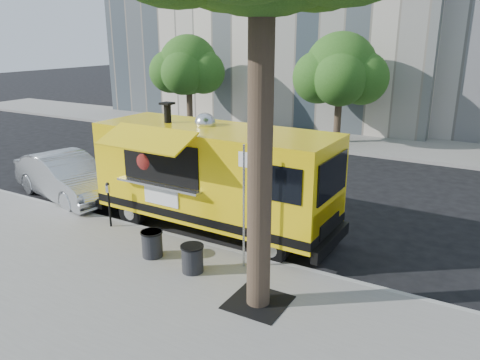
# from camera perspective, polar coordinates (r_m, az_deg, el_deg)

# --- Properties ---
(ground) EXTENTS (120.00, 120.00, 0.00)m
(ground) POSITION_cam_1_polar(r_m,az_deg,el_deg) (13.42, -2.06, -6.78)
(ground) COLOR black
(ground) RESTS_ON ground
(sidewalk) EXTENTS (60.00, 6.00, 0.15)m
(sidewalk) POSITION_cam_1_polar(r_m,az_deg,el_deg) (10.60, -13.93, -13.90)
(sidewalk) COLOR gray
(sidewalk) RESTS_ON ground
(curb) EXTENTS (60.00, 0.14, 0.16)m
(curb) POSITION_cam_1_polar(r_m,az_deg,el_deg) (12.68, -4.31, -7.94)
(curb) COLOR #999993
(curb) RESTS_ON ground
(far_sidewalk) EXTENTS (60.00, 5.00, 0.15)m
(far_sidewalk) POSITION_cam_1_polar(r_m,az_deg,el_deg) (25.33, 14.36, 4.47)
(far_sidewalk) COLOR gray
(far_sidewalk) RESTS_ON ground
(tree_well) EXTENTS (1.20, 1.20, 0.02)m
(tree_well) POSITION_cam_1_polar(r_m,az_deg,el_deg) (10.05, 2.21, -14.67)
(tree_well) COLOR black
(tree_well) RESTS_ON sidewalk
(far_tree_a) EXTENTS (3.42, 3.42, 5.36)m
(far_tree_a) POSITION_cam_1_polar(r_m,az_deg,el_deg) (28.10, -6.32, 13.76)
(far_tree_a) COLOR #33261C
(far_tree_a) RESTS_ON far_sidewalk
(far_tree_b) EXTENTS (3.60, 3.60, 5.50)m
(far_tree_b) POSITION_cam_1_polar(r_m,az_deg,el_deg) (24.32, 12.17, 13.08)
(far_tree_b) COLOR #33261C
(far_tree_b) RESTS_ON far_sidewalk
(sign_post) EXTENTS (0.28, 0.06, 3.00)m
(sign_post) POSITION_cam_1_polar(r_m,az_deg,el_deg) (10.76, 0.48, -2.40)
(sign_post) COLOR silver
(sign_post) RESTS_ON sidewalk
(parking_meter) EXTENTS (0.11, 0.11, 1.33)m
(parking_meter) POSITION_cam_1_polar(r_m,az_deg,el_deg) (13.87, -15.72, -2.27)
(parking_meter) COLOR black
(parking_meter) RESTS_ON sidewalk
(food_truck) EXTENTS (7.30, 3.43, 3.59)m
(food_truck) POSITION_cam_1_polar(r_m,az_deg,el_deg) (13.19, -3.36, 0.60)
(food_truck) COLOR yellow
(food_truck) RESTS_ON ground
(sedan) EXTENTS (5.01, 2.70, 1.57)m
(sedan) POSITION_cam_1_polar(r_m,az_deg,el_deg) (17.20, -20.39, 0.38)
(sedan) COLOR #ADB0B4
(sedan) RESTS_ON ground
(trash_bin_left) EXTENTS (0.56, 0.56, 0.67)m
(trash_bin_left) POSITION_cam_1_polar(r_m,az_deg,el_deg) (11.97, -10.67, -7.56)
(trash_bin_left) COLOR black
(trash_bin_left) RESTS_ON sidewalk
(trash_bin_right) EXTENTS (0.55, 0.55, 0.66)m
(trash_bin_right) POSITION_cam_1_polar(r_m,az_deg,el_deg) (11.10, -5.83, -9.41)
(trash_bin_right) COLOR black
(trash_bin_right) RESTS_ON sidewalk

